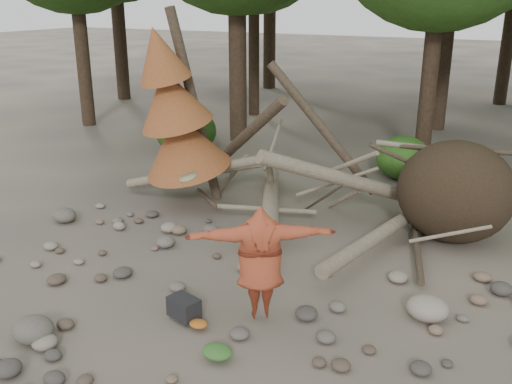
% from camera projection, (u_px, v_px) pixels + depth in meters
% --- Properties ---
extents(ground, '(120.00, 120.00, 0.00)m').
position_uv_depth(ground, '(224.00, 310.00, 8.66)').
color(ground, '#514C44').
rests_on(ground, ground).
extents(deadfall_pile, '(8.55, 5.24, 3.30)m').
position_uv_depth(deadfall_pile, '(423.00, 190.00, 11.03)').
color(deadfall_pile, '#332619').
rests_on(deadfall_pile, ground).
extents(dead_conifer, '(2.06, 2.16, 4.35)m').
position_uv_depth(dead_conifer, '(176.00, 115.00, 12.15)').
color(dead_conifer, '#4C3F30').
rests_on(dead_conifer, ground).
extents(bush_left, '(1.80, 1.80, 1.44)m').
position_uv_depth(bush_left, '(186.00, 131.00, 16.85)').
color(bush_left, '#244D14').
rests_on(bush_left, ground).
extents(bush_mid, '(1.40, 1.40, 1.12)m').
position_uv_depth(bush_mid, '(403.00, 158.00, 14.68)').
color(bush_mid, '#30621C').
rests_on(bush_mid, ground).
extents(frisbee_thrower, '(2.45, 1.59, 1.99)m').
position_uv_depth(frisbee_thrower, '(260.00, 262.00, 8.10)').
color(frisbee_thrower, '#9B3C23').
rests_on(frisbee_thrower, ground).
extents(backpack, '(0.52, 0.42, 0.30)m').
position_uv_depth(backpack, '(184.00, 311.00, 8.34)').
color(backpack, black).
rests_on(backpack, ground).
extents(cloth_green, '(0.42, 0.35, 0.16)m').
position_uv_depth(cloth_green, '(217.00, 355.00, 7.44)').
color(cloth_green, '#346628').
rests_on(cloth_green, ground).
extents(cloth_orange, '(0.27, 0.22, 0.10)m').
position_uv_depth(cloth_orange, '(198.00, 327.00, 8.12)').
color(cloth_orange, '#AE5D1D').
rests_on(cloth_orange, ground).
extents(boulder_front_left, '(0.60, 0.54, 0.36)m').
position_uv_depth(boulder_front_left, '(33.00, 330.00, 7.83)').
color(boulder_front_left, '#605B50').
rests_on(boulder_front_left, ground).
extents(boulder_mid_right, '(0.62, 0.55, 0.37)m').
position_uv_depth(boulder_mid_right, '(428.00, 308.00, 8.35)').
color(boulder_mid_right, gray).
rests_on(boulder_mid_right, ground).
extents(boulder_mid_left, '(0.51, 0.46, 0.30)m').
position_uv_depth(boulder_mid_left, '(64.00, 215.00, 11.96)').
color(boulder_mid_left, '#615B52').
rests_on(boulder_mid_left, ground).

